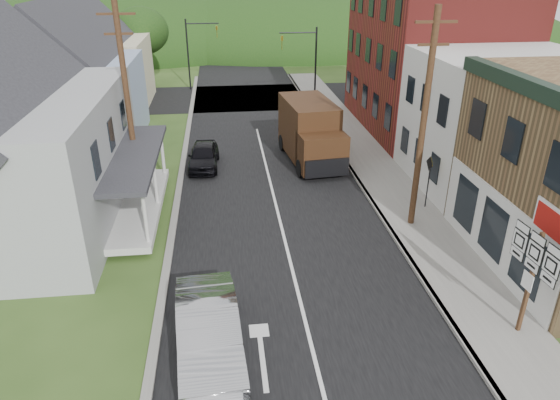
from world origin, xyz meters
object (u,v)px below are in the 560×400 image
object	(u,v)px
warning_sign	(429,175)
silver_sedan	(209,333)
delivery_van	(311,133)
route_sign_cluster	(532,269)
dark_sedan	(204,156)

from	to	relation	value
warning_sign	silver_sedan	bearing A→B (deg)	-141.38
warning_sign	delivery_van	bearing A→B (deg)	120.00
route_sign_cluster	warning_sign	xyz separation A→B (m)	(0.42, 8.56, -0.64)
silver_sedan	delivery_van	world-z (taller)	delivery_van
dark_sedan	route_sign_cluster	xyz separation A→B (m)	(9.79, -15.06, 1.70)
silver_sedan	delivery_van	distance (m)	16.11
delivery_van	route_sign_cluster	xyz separation A→B (m)	(3.77, -15.27, 0.65)
silver_sedan	warning_sign	xyz separation A→B (m)	(9.77, 8.38, 0.90)
delivery_van	route_sign_cluster	world-z (taller)	route_sign_cluster
route_sign_cluster	warning_sign	bearing A→B (deg)	82.37
silver_sedan	route_sign_cluster	world-z (taller)	route_sign_cluster
silver_sedan	delivery_van	xyz separation A→B (m)	(5.57, 15.09, 0.89)
silver_sedan	route_sign_cluster	distance (m)	9.47
silver_sedan	dark_sedan	size ratio (longest dim) A/B	1.28
silver_sedan	warning_sign	size ratio (longest dim) A/B	2.03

